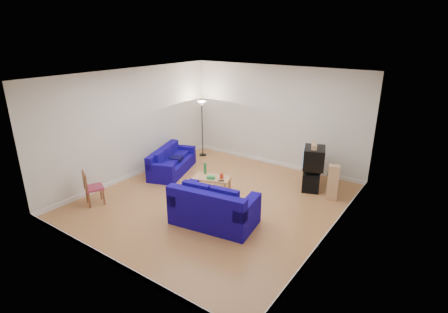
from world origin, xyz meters
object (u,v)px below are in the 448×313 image
Objects in this scene: sofa_loveseat at (213,210)px; tv_stand at (311,180)px; sofa_three_seat at (171,163)px; coffee_table at (212,179)px; television at (314,158)px.

tv_stand is (1.07, 3.13, -0.11)m from sofa_loveseat.
sofa_three_seat is 3.44m from sofa_loveseat.
coffee_table is at bearing 60.80° from sofa_three_seat.
sofa_loveseat is 2.47× the size of tv_stand.
sofa_three_seat reaches higher than coffee_table.
television reaches higher than tv_stand.
sofa_three_seat is at bearing -91.70° from tv_stand.
sofa_loveseat reaches higher than sofa_three_seat.
television is (4.04, 1.42, 0.61)m from sofa_three_seat.
sofa_loveseat is 1.80× the size of coffee_table.
sofa_three_seat is 2.61× the size of tv_stand.
coffee_table is 2.77m from tv_stand.
sofa_loveseat is at bearing -52.05° from coffee_table.
television is at bearing 37.62° from coffee_table.
sofa_three_seat reaches higher than tv_stand.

